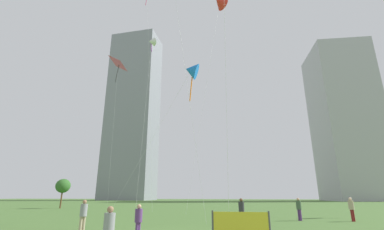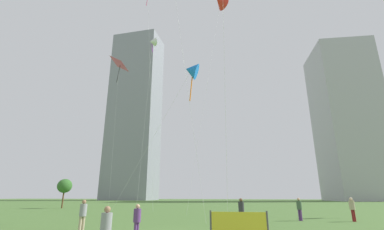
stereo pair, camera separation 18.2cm
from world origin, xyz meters
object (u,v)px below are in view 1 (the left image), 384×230
Objects in this scene: event_banner at (241,227)px; person_standing_3 at (138,219)px; person_standing_6 at (351,207)px; person_standing_0 at (83,213)px; kite_flying_6 at (191,71)px; person_standing_4 at (109,228)px; kite_flying_4 at (220,2)px; distant_highrise_1 at (345,120)px; distant_highrise_0 at (133,113)px; kite_flying_2 at (152,42)px; kite_flying_3 at (118,64)px; person_standing_1 at (299,207)px; park_tree_0 at (63,186)px; person_standing_5 at (241,209)px.

person_standing_3 is at bearing 172.45° from event_banner.
event_banner is (-8.51, -12.30, -0.33)m from person_standing_6.
person_standing_0 is 15.03m from kite_flying_6.
person_standing_4 reaches higher than person_standing_3.
kite_flying_4 is 89.08m from distant_highrise_1.
distant_highrise_0 reaches higher than person_standing_6.
kite_flying_2 is 0.33× the size of distant_highrise_0.
distant_highrise_1 is (45.88, 91.24, 18.10)m from kite_flying_6.
distant_highrise_0 reaches higher than kite_flying_3.
person_standing_1 is at bearing -56.22° from distant_highrise_0.
distant_highrise_1 reaches higher than person_standing_6.
distant_highrise_1 is (70.46, 73.75, 27.79)m from park_tree_0.
kite_flying_6 is 5.86× the size of event_banner.
person_standing_5 reaches higher than person_standing_0.
park_tree_0 is (-15.62, 4.55, -21.97)m from kite_flying_2.
kite_flying_3 reaches higher than kite_flying_6.
person_standing_0 is at bearing -104.06° from person_standing_5.
person_standing_5 is (8.70, 5.63, 0.03)m from person_standing_0.
kite_flying_4 reaches higher than person_standing_0.
event_banner is at bearing 98.04° from person_standing_3.
person_standing_0 is 0.02× the size of distant_highrise_0.
event_banner is at bearing -39.99° from person_standing_4.
park_tree_0 reaches higher than event_banner.
person_standing_6 is at bearing 10.43° from kite_flying_6.
person_standing_3 is 8.80m from person_standing_5.
kite_flying_6 is (4.69, 7.54, 12.12)m from person_standing_0.
person_standing_1 is 0.03× the size of distant_highrise_1.
kite_flying_3 is 6.12× the size of park_tree_0.
person_standing_0 is 0.07× the size of kite_flying_2.
person_standing_5 is at bearing -82.70° from kite_flying_4.
person_standing_1 is 0.06× the size of kite_flying_3.
distant_highrise_0 is (-46.28, 91.01, 26.90)m from kite_flying_6.
kite_flying_2 reaches higher than person_standing_6.
person_standing_4 is (-8.70, -15.57, -0.09)m from person_standing_1.
person_standing_3 is 4.78m from event_banner.
distant_highrise_1 reaches higher than person_standing_4.
person_standing_5 is 0.13× the size of kite_flying_6.
person_standing_4 is 0.12× the size of kite_flying_6.
person_standing_5 is at bearing -34.17° from park_tree_0.
distant_highrise_1 is (92.16, 0.24, -8.80)m from distant_highrise_0.
person_standing_1 is 33.59m from kite_flying_4.
kite_flying_3 is at bearing 131.67° from kite_flying_6.
person_standing_5 is 9.55m from person_standing_6.
person_standing_0 is 113.86m from distant_highrise_0.
person_standing_0 is at bearing 49.95° from person_standing_4.
kite_flying_6 is at bearing -176.04° from person_standing_0.
person_standing_5 reaches higher than event_banner.
kite_flying_3 is at bearing 39.96° from person_standing_4.
distant_highrise_0 is at bearing -139.97° from person_standing_3.
person_standing_1 reaches higher than event_banner.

